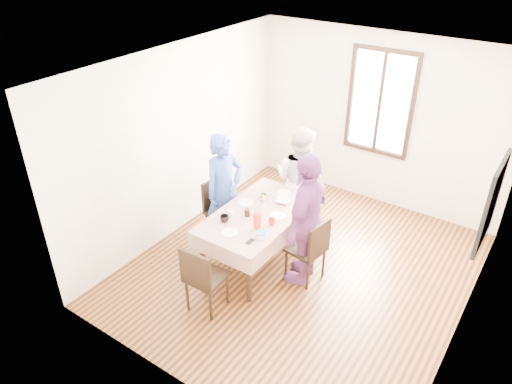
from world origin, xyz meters
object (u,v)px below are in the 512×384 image
person_left (224,190)px  person_right (306,220)px  chair_right (306,249)px  chair_far (299,198)px  dining_table (258,237)px  person_far (299,179)px  chair_left (223,212)px  chair_near (206,276)px

person_left → person_right: person_right is taller
chair_right → chair_far: size_ratio=1.00×
person_right → chair_right: bearing=83.0°
person_right → dining_table: bearing=-92.9°
chair_right → person_far: 1.26m
chair_left → person_far: (0.69, 0.91, 0.34)m
chair_far → person_left: person_left is taller
chair_near → person_left: bearing=115.9°
chair_left → person_right: 1.44m
chair_far → chair_near: 2.14m
chair_left → chair_near: (0.69, -1.22, 0.00)m
dining_table → person_right: bearing=4.1°
chair_far → person_far: bearing=96.9°
chair_near → person_far: bearing=86.9°
person_far → person_right: size_ratio=0.89×
dining_table → person_left: (-0.67, 0.15, 0.44)m
chair_right → person_far: person_far is taller
dining_table → person_left: bearing=167.8°
chair_left → chair_right: size_ratio=1.00×
chair_near → person_far: 2.15m
person_left → person_right: 1.35m
chair_left → chair_near: size_ratio=1.00×
dining_table → person_right: (0.67, 0.05, 0.51)m
chair_near → person_far: person_far is taller
chair_right → person_far: bearing=42.5°
chair_far → person_right: person_right is taller
chair_left → chair_far: bearing=149.2°
chair_far → chair_near: (0.00, -2.14, 0.00)m
chair_near → person_left: person_left is taller
chair_far → person_far: size_ratio=0.57×
chair_near → dining_table: bearing=86.9°
dining_table → chair_near: bearing=-90.0°
dining_table → person_left: person_left is taller
chair_left → person_far: size_ratio=0.57×
chair_right → person_far: (-0.69, 1.00, 0.34)m
dining_table → chair_left: bearing=168.1°
person_left → dining_table: bearing=-86.4°
chair_left → person_far: 1.19m
chair_far → chair_right: bearing=131.1°
chair_right → chair_near: size_ratio=1.00×
chair_near → person_right: 1.38m
dining_table → person_right: size_ratio=0.88×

